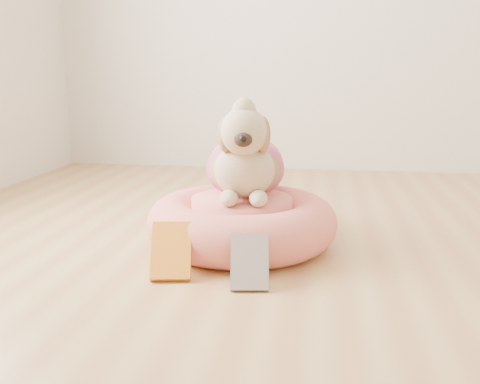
# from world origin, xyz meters

# --- Properties ---
(floor) EXTENTS (4.50, 4.50, 0.00)m
(floor) POSITION_xyz_m (0.00, 0.00, 0.00)
(floor) COLOR #B9804D
(floor) RESTS_ON ground
(pet_bed) EXTENTS (0.71, 0.71, 0.18)m
(pet_bed) POSITION_xyz_m (-0.50, 0.55, 0.09)
(pet_bed) COLOR #D66253
(pet_bed) RESTS_ON floor
(dog) EXTENTS (0.41, 0.55, 0.38)m
(dog) POSITION_xyz_m (-0.50, 0.59, 0.37)
(dog) COLOR brown
(dog) RESTS_ON pet_bed
(book_yellow) EXTENTS (0.15, 0.16, 0.17)m
(book_yellow) POSITION_xyz_m (-0.68, 0.20, 0.08)
(book_yellow) COLOR yellow
(book_yellow) RESTS_ON floor
(book_white) EXTENTS (0.13, 0.13, 0.16)m
(book_white) POSITION_xyz_m (-0.42, 0.15, 0.08)
(book_white) COLOR white
(book_white) RESTS_ON floor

